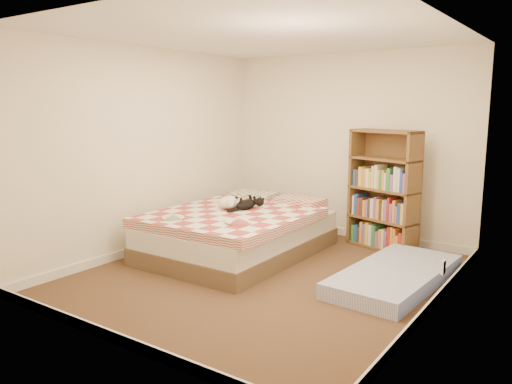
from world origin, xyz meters
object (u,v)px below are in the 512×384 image
Objects in this scene: bed at (241,231)px; white_dog at (230,202)px; black_cat at (248,204)px; bookshelf at (383,205)px; floor_mattress at (395,276)px.

bed is 6.94× the size of white_dog.
white_dog is (-0.18, -0.12, 0.02)m from black_cat.
bookshelf is at bearing 62.81° from black_cat.
black_cat is 0.22m from white_dog.
bookshelf reaches higher than floor_mattress.
floor_mattress is 1.99m from black_cat.
floor_mattress is at bearing 20.89° from black_cat.
white_dog is at bearing -124.15° from bookshelf.
black_cat is at bearing 35.52° from white_dog.
floor_mattress is (1.95, 0.03, -0.20)m from bed.
bookshelf is 0.85× the size of floor_mattress.
bed is at bearing -121.52° from bookshelf.
black_cat is (-1.33, -1.10, 0.05)m from bookshelf.
floor_mattress is 2.91× the size of black_cat.
bookshelf reaches higher than black_cat.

